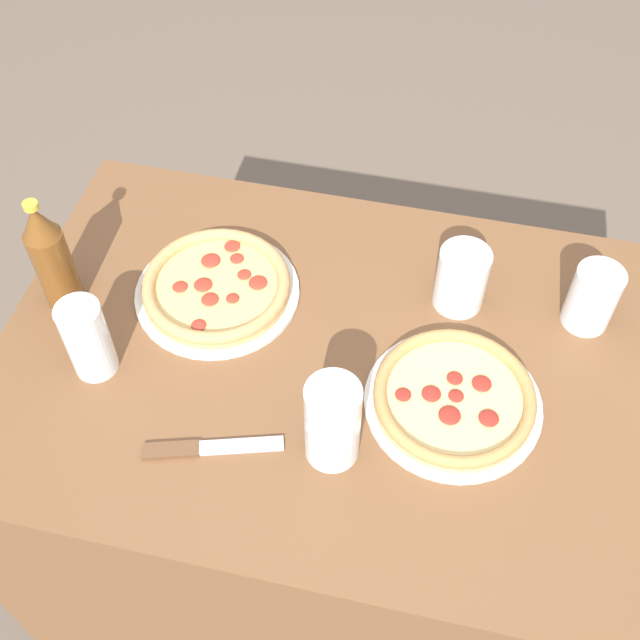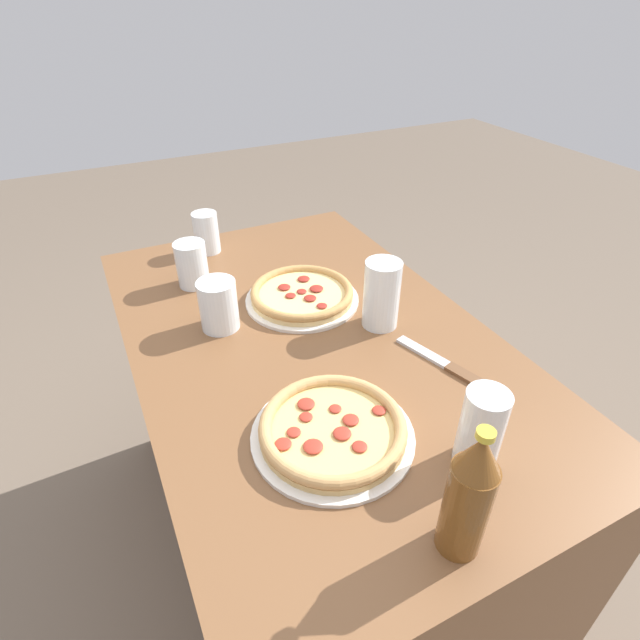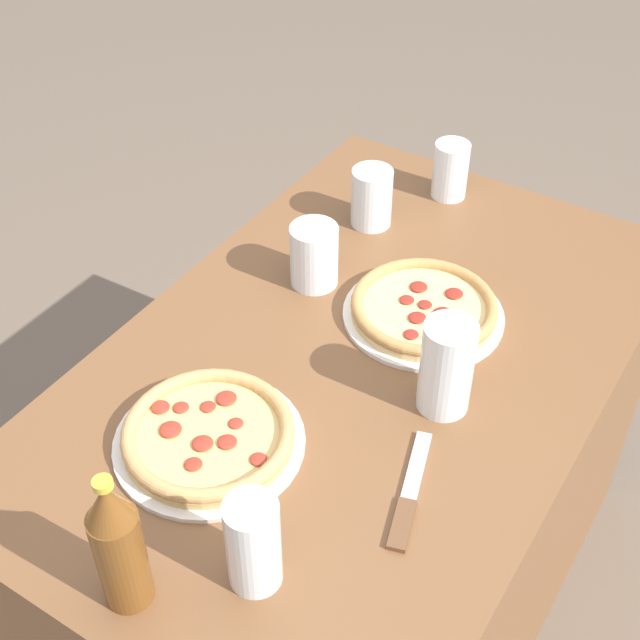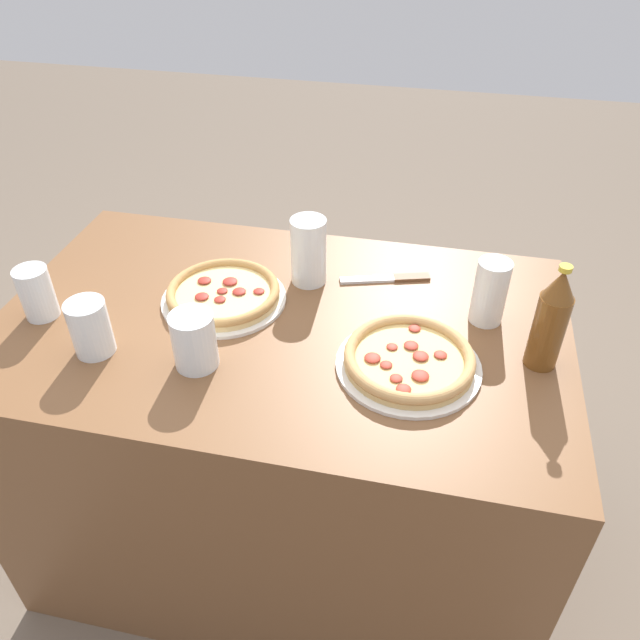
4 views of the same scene
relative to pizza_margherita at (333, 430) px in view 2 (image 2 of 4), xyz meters
The scene contains 11 objects.
ground_plane 0.82m from the pizza_margherita, 162.12° to the left, with size 8.00×8.00×0.00m, color #6B5B4C.
table 0.49m from the pizza_margherita, 162.12° to the left, with size 1.19×0.74×0.75m.
pizza_margherita is the anchor object (origin of this frame).
pizza_salami 0.43m from the pizza_margherita, 162.39° to the left, with size 0.27×0.27×0.04m.
glass_red_wine 0.61m from the pizza_margherita, behind, with size 0.08×0.08×0.11m.
glass_water 0.77m from the pizza_margherita, behind, with size 0.07×0.07×0.11m.
glass_mango_juice 0.24m from the pizza_margherita, 52.26° to the left, with size 0.07×0.07×0.14m.
glass_lemonade 0.41m from the pizza_margherita, 169.38° to the right, with size 0.08×0.08×0.11m.
glass_cola 0.36m from the pizza_margherita, 135.43° to the left, with size 0.08×0.08×0.15m.
beer_bottle 0.27m from the pizza_margherita, 15.12° to the left, with size 0.06×0.06×0.22m.
knife 0.30m from the pizza_margherita, 104.10° to the left, with size 0.20×0.08×0.01m.
Camera 2 is at (0.79, -0.36, 1.39)m, focal length 28.00 mm.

